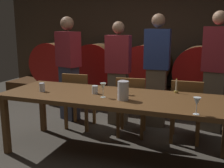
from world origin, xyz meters
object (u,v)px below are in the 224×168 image
object	(u,v)px
wine_barrel_far_left	(59,62)
wine_glass_center	(122,84)
chair_center	(131,104)
pitcher	(123,91)
chair_right	(186,108)
cup_left	(42,87)
dining_table	(114,101)
guest_far_left	(69,68)
wine_barrel_center	(147,67)
wine_barrel_left	(100,64)
wine_glass_right	(197,102)
cup_right	(95,90)
candle_center	(176,89)
chair_left	(78,98)
guest_far_right	(215,71)
guest_center_left	(118,73)
guest_center_right	(157,70)
wine_barrel_right	(200,69)
wine_glass_left	(103,87)

from	to	relation	value
wine_barrel_far_left	wine_glass_center	bearing A→B (deg)	-44.53
chair_center	pitcher	world-z (taller)	pitcher
chair_right	cup_left	size ratio (longest dim) A/B	8.18
dining_table	guest_far_left	distance (m)	1.54
wine_barrel_center	wine_glass_center	bearing A→B (deg)	-85.72
wine_barrel_center	cup_left	world-z (taller)	wine_barrel_center
wine_barrel_left	wine_glass_right	size ratio (longest dim) A/B	5.78
cup_left	cup_right	size ratio (longest dim) A/B	1.09
dining_table	chair_center	bearing A→B (deg)	86.85
dining_table	candle_center	size ratio (longest dim) A/B	14.36
wine_barrel_left	chair_left	world-z (taller)	wine_barrel_left
guest_far_right	cup_right	world-z (taller)	guest_far_right
guest_far_left	pitcher	world-z (taller)	guest_far_left
wine_barrel_far_left	chair_left	world-z (taller)	wine_barrel_far_left
guest_center_left	guest_far_right	distance (m)	1.47
guest_center_right	pitcher	xyz separation A→B (m)	(-0.12, -1.35, -0.03)
wine_barrel_right	wine_barrel_far_left	bearing A→B (deg)	180.00
wine_barrel_right	dining_table	world-z (taller)	wine_barrel_right
chair_right	guest_center_right	size ratio (longest dim) A/B	0.50
guest_center_right	chair_right	bearing A→B (deg)	133.01
wine_barrel_center	guest_far_left	distance (m)	1.62
cup_left	wine_barrel_center	bearing A→B (deg)	70.42
chair_center	guest_far_left	xyz separation A→B (m)	(-1.19, 0.36, 0.40)
guest_center_right	pitcher	bearing A→B (deg)	82.78
wine_barrel_right	wine_glass_right	size ratio (longest dim) A/B	5.78
wine_barrel_far_left	chair_left	bearing A→B (deg)	-50.92
guest_center_right	candle_center	bearing A→B (deg)	113.58
chair_left	pitcher	world-z (taller)	pitcher
chair_left	wine_glass_right	world-z (taller)	wine_glass_right
wine_barrel_far_left	wine_glass_right	bearing A→B (deg)	-40.88
candle_center	pitcher	xyz separation A→B (m)	(-0.52, -0.52, 0.05)
guest_center_right	candle_center	world-z (taller)	guest_center_right
cup_left	cup_right	bearing A→B (deg)	10.20
dining_table	candle_center	xyz separation A→B (m)	(0.68, 0.37, 0.12)
chair_right	guest_far_right	world-z (taller)	guest_far_right
wine_barrel_left	chair_center	size ratio (longest dim) A/B	1.07
chair_left	wine_glass_left	distance (m)	1.16
wine_glass_left	pitcher	bearing A→B (deg)	-4.98
wine_barrel_center	cup_right	bearing A→B (deg)	-94.14
guest_center_right	cup_left	size ratio (longest dim) A/B	16.36
guest_far_left	cup_left	bearing A→B (deg)	121.76
wine_glass_right	guest_center_left	bearing A→B (deg)	130.05
chair_right	guest_center_left	bearing A→B (deg)	-23.20
wine_glass_left	wine_barrel_right	bearing A→B (deg)	67.36
chair_left	wine_glass_center	distance (m)	1.14
chair_center	wine_barrel_right	bearing A→B (deg)	-126.71
guest_far_right	wine_glass_right	bearing A→B (deg)	95.39
wine_glass_right	cup_left	size ratio (longest dim) A/B	1.52
guest_far_left	wine_glass_right	world-z (taller)	guest_far_left
chair_left	guest_center_right	distance (m)	1.29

